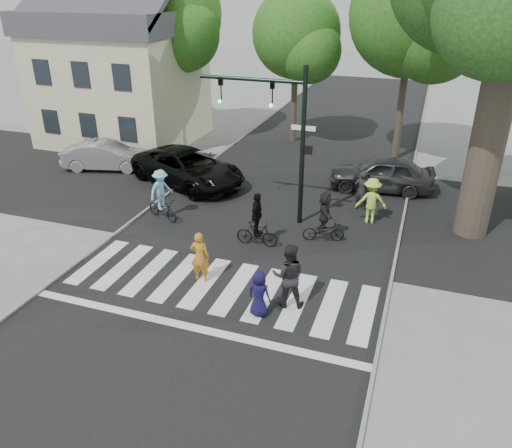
% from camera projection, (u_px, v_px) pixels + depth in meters
% --- Properties ---
extents(ground, '(120.00, 120.00, 0.00)m').
position_uv_depth(ground, '(207.00, 303.00, 14.78)').
color(ground, gray).
rests_on(ground, ground).
extents(road_stem, '(10.00, 70.00, 0.01)m').
position_uv_depth(road_stem, '(261.00, 231.00, 19.01)').
color(road_stem, black).
rests_on(road_stem, ground).
extents(road_cross, '(70.00, 10.00, 0.01)m').
position_uv_depth(road_cross, '(283.00, 201.00, 21.56)').
color(road_cross, black).
rests_on(road_cross, ground).
extents(curb_left, '(0.10, 70.00, 0.10)m').
position_uv_depth(curb_left, '(145.00, 212.00, 20.49)').
color(curb_left, gray).
rests_on(curb_left, ground).
extents(curb_right, '(0.10, 70.00, 0.10)m').
position_uv_depth(curb_right, '(397.00, 251.00, 17.50)').
color(curb_right, gray).
rests_on(curb_right, ground).
extents(crosswalk, '(10.00, 3.85, 0.01)m').
position_uv_depth(crosswalk, '(216.00, 291.00, 15.33)').
color(crosswalk, silver).
rests_on(crosswalk, ground).
extents(traffic_signal, '(4.45, 0.29, 6.00)m').
position_uv_depth(traffic_signal, '(281.00, 123.00, 18.21)').
color(traffic_signal, black).
rests_on(traffic_signal, ground).
extents(bg_tree_0, '(5.46, 5.20, 8.97)m').
position_uv_depth(bg_tree_0, '(102.00, 26.00, 29.70)').
color(bg_tree_0, brown).
rests_on(bg_tree_0, ground).
extents(bg_tree_1, '(6.09, 5.80, 9.80)m').
position_uv_depth(bg_tree_1, '(173.00, 19.00, 27.54)').
color(bg_tree_1, brown).
rests_on(bg_tree_1, ground).
extents(bg_tree_2, '(5.04, 4.80, 8.40)m').
position_uv_depth(bg_tree_2, '(300.00, 38.00, 26.84)').
color(bg_tree_2, brown).
rests_on(bg_tree_2, ground).
extents(bg_tree_3, '(6.30, 6.00, 10.20)m').
position_uv_depth(bg_tree_3, '(418.00, 19.00, 23.39)').
color(bg_tree_3, brown).
rests_on(bg_tree_3, ground).
extents(house, '(8.40, 8.10, 8.82)m').
position_uv_depth(house, '(121.00, 74.00, 28.35)').
color(house, beige).
rests_on(house, ground).
extents(pedestrian_woman, '(0.65, 0.46, 1.69)m').
position_uv_depth(pedestrian_woman, '(200.00, 257.00, 15.54)').
color(pedestrian_woman, orange).
rests_on(pedestrian_woman, ground).
extents(pedestrian_child, '(0.76, 0.57, 1.42)m').
position_uv_depth(pedestrian_child, '(259.00, 294.00, 13.96)').
color(pedestrian_child, '#13103B').
rests_on(pedestrian_child, ground).
extents(pedestrian_adult, '(1.12, 0.96, 1.99)m').
position_uv_depth(pedestrian_adult, '(289.00, 276.00, 14.28)').
color(pedestrian_adult, black).
rests_on(pedestrian_adult, ground).
extents(cyclist_left, '(1.72, 1.20, 2.06)m').
position_uv_depth(cyclist_left, '(162.00, 198.00, 19.61)').
color(cyclist_left, black).
rests_on(cyclist_left, ground).
extents(cyclist_mid, '(1.55, 0.95, 2.01)m').
position_uv_depth(cyclist_mid, '(257.00, 225.00, 17.63)').
color(cyclist_mid, black).
rests_on(cyclist_mid, ground).
extents(cyclist_right, '(1.60, 1.48, 1.92)m').
position_uv_depth(cyclist_right, '(324.00, 219.00, 17.94)').
color(cyclist_right, black).
rests_on(cyclist_right, ground).
extents(car_suv, '(6.38, 4.66, 1.61)m').
position_uv_depth(car_suv, '(188.00, 167.00, 23.07)').
color(car_suv, black).
rests_on(car_suv, ground).
extents(car_silver, '(4.54, 2.58, 1.42)m').
position_uv_depth(car_silver, '(106.00, 156.00, 24.94)').
color(car_silver, '#B3B2B7').
rests_on(car_silver, ground).
extents(car_grey, '(4.78, 2.30, 1.58)m').
position_uv_depth(car_grey, '(382.00, 173.00, 22.41)').
color(car_grey, '#2E2F32').
rests_on(car_grey, ground).
extents(bystander_hivis, '(1.31, 0.94, 1.84)m').
position_uv_depth(bystander_hivis, '(371.00, 201.00, 19.30)').
color(bystander_hivis, '#BBE544').
rests_on(bystander_hivis, ground).
extents(bystander_dark, '(0.66, 0.49, 1.68)m').
position_uv_depth(bystander_dark, '(362.00, 190.00, 20.48)').
color(bystander_dark, black).
rests_on(bystander_dark, ground).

